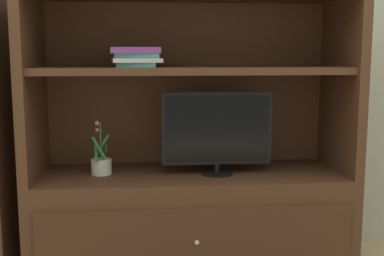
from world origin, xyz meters
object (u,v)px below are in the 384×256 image
object	(u,v)px
tv_monitor	(217,131)
magazine_stack	(137,57)
media_console	(191,187)
potted_plant	(101,165)

from	to	relation	value
tv_monitor	magazine_stack	world-z (taller)	magazine_stack
media_console	potted_plant	world-z (taller)	media_console
tv_monitor	potted_plant	size ratio (longest dim) A/B	2.01
tv_monitor	potted_plant	bearing A→B (deg)	174.88
potted_plant	magazine_stack	xyz separation A→B (m)	(0.20, -0.00, 0.57)
magazine_stack	media_console	bearing A→B (deg)	1.91
media_console	potted_plant	distance (m)	0.50
potted_plant	tv_monitor	bearing A→B (deg)	-5.12
media_console	tv_monitor	size ratio (longest dim) A/B	2.91
media_console	magazine_stack	bearing A→B (deg)	-178.09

